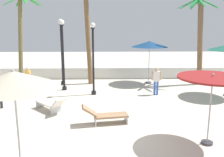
# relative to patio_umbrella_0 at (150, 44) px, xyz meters

# --- Properties ---
(ground_plane) EXTENTS (56.00, 56.00, 0.00)m
(ground_plane) POSITION_rel_patio_umbrella_0_xyz_m (-2.64, -8.15, -2.69)
(ground_plane) COLOR beige
(boundary_wall) EXTENTS (25.20, 0.30, 0.83)m
(boundary_wall) POSITION_rel_patio_umbrella_0_xyz_m (-2.64, 1.53, -2.27)
(boundary_wall) COLOR silver
(boundary_wall) RESTS_ON ground_plane
(patio_umbrella_0) EXTENTS (2.45, 2.45, 2.95)m
(patio_umbrella_0) POSITION_rel_patio_umbrella_0_xyz_m (0.00, 0.00, 0.00)
(patio_umbrella_0) COLOR #333338
(patio_umbrella_0) RESTS_ON ground_plane
(patio_umbrella_3) EXTENTS (2.26, 2.26, 2.47)m
(patio_umbrella_3) POSITION_rel_patio_umbrella_0_xyz_m (0.53, -8.90, -0.47)
(patio_umbrella_3) COLOR #333338
(patio_umbrella_3) RESTS_ON ground_plane
(patio_umbrella_5) EXTENTS (2.39, 2.39, 2.90)m
(patio_umbrella_5) POSITION_rel_patio_umbrella_0_xyz_m (-5.31, -10.37, -0.08)
(patio_umbrella_5) COLOR #333338
(patio_umbrella_5) RESTS_ON ground_plane
(palm_tree_0) EXTENTS (2.52, 2.22, 5.87)m
(palm_tree_0) POSITION_rel_patio_umbrella_0_xyz_m (-8.26, -0.65, 0.95)
(palm_tree_0) COLOR brown
(palm_tree_0) RESTS_ON ground_plane
(palm_tree_2) EXTENTS (2.22, 2.36, 6.21)m
(palm_tree_2) POSITION_rel_patio_umbrella_0_xyz_m (-4.16, 0.01, 1.04)
(palm_tree_2) COLOR brown
(palm_tree_2) RESTS_ON ground_plane
(palm_tree_3) EXTENTS (2.68, 2.68, 5.79)m
(palm_tree_3) POSITION_rel_patio_umbrella_0_xyz_m (3.17, -0.36, 0.91)
(palm_tree_3) COLOR brown
(palm_tree_3) RESTS_ON ground_plane
(lamp_post_0) EXTENTS (0.30, 0.30, 4.10)m
(lamp_post_0) POSITION_rel_patio_umbrella_0_xyz_m (-3.65, -2.69, -0.45)
(lamp_post_0) COLOR black
(lamp_post_0) RESTS_ON ground_plane
(lamp_post_1) EXTENTS (0.31, 0.31, 4.26)m
(lamp_post_1) POSITION_rel_patio_umbrella_0_xyz_m (-5.53, -1.63, -0.34)
(lamp_post_1) COLOR black
(lamp_post_1) RESTS_ON ground_plane
(lamp_post_2) EXTENTS (0.33, 0.33, 4.34)m
(lamp_post_2) POSITION_rel_patio_umbrella_0_xyz_m (-5.87, -0.14, -0.19)
(lamp_post_2) COLOR black
(lamp_post_2) RESTS_ON ground_plane
(lounge_chair_0) EXTENTS (1.72, 1.73, 0.84)m
(lounge_chair_0) POSITION_rel_patio_umbrella_0_xyz_m (-5.51, -5.53, -2.30)
(lounge_chair_0) COLOR #B7B7BC
(lounge_chair_0) RESTS_ON ground_plane
(lounge_chair_1) EXTENTS (1.94, 0.84, 0.83)m
(lounge_chair_1) POSITION_rel_patio_umbrella_0_xyz_m (-2.97, -7.09, -2.29)
(lounge_chair_1) COLOR #B7B7BC
(lounge_chair_1) RESTS_ON ground_plane
(guest_0) EXTENTS (0.37, 0.51, 1.73)m
(guest_0) POSITION_rel_patio_umbrella_0_xyz_m (-8.07, -4.94, -1.63)
(guest_0) COLOR #26262D
(guest_0) RESTS_ON ground_plane
(guest_1) EXTENTS (0.41, 0.47, 1.56)m
(guest_1) POSITION_rel_patio_umbrella_0_xyz_m (-7.53, -2.21, -1.75)
(guest_1) COLOR #D8333F
(guest_1) RESTS_ON ground_plane
(guest_3) EXTENTS (0.56, 0.26, 1.62)m
(guest_3) POSITION_rel_patio_umbrella_0_xyz_m (-0.05, -2.88, -1.71)
(guest_3) COLOR #3359B2
(guest_3) RESTS_ON ground_plane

